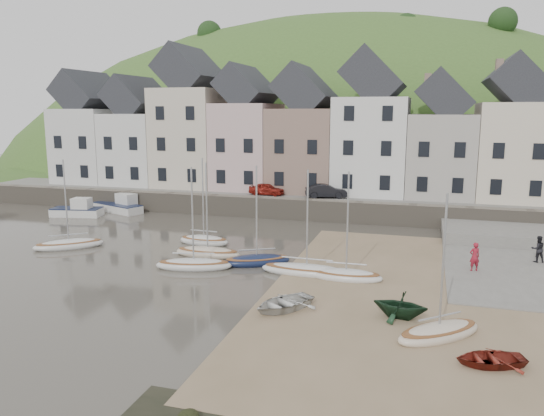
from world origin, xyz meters
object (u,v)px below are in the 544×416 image
(person_red, at_px, (475,257))
(rowboat_red, at_px, (490,358))
(sailboat_0, at_px, (69,244))
(rowboat_white, at_px, (283,303))
(car_left, at_px, (267,189))
(car_right, at_px, (326,191))
(person_dark, at_px, (538,249))
(rowboat_green, at_px, (400,304))

(person_red, bearing_deg, rowboat_red, 65.39)
(sailboat_0, distance_m, person_red, 26.42)
(sailboat_0, height_order, rowboat_white, sailboat_0)
(car_left, bearing_deg, rowboat_red, -144.18)
(person_red, xyz_separation_m, car_right, (-11.52, 14.54, 1.25))
(rowboat_red, height_order, car_left, car_left)
(rowboat_red, distance_m, person_dark, 15.73)
(sailboat_0, height_order, person_red, sailboat_0)
(rowboat_red, bearing_deg, rowboat_green, -155.05)
(rowboat_red, bearing_deg, rowboat_white, -127.78)
(car_left, bearing_deg, rowboat_white, -157.52)
(car_left, bearing_deg, person_red, -126.72)
(rowboat_green, xyz_separation_m, person_red, (3.76, 8.40, 0.27))
(rowboat_red, bearing_deg, car_left, -165.55)
(sailboat_0, xyz_separation_m, rowboat_white, (17.23, -6.98, 0.13))
(rowboat_white, xyz_separation_m, rowboat_red, (8.78, -3.20, -0.06))
(person_dark, bearing_deg, person_red, 24.60)
(car_left, bearing_deg, sailboat_0, 154.42)
(rowboat_red, xyz_separation_m, car_right, (-11.19, 26.66, 1.89))
(rowboat_green, xyz_separation_m, car_right, (-7.76, 22.94, 1.52))
(rowboat_green, height_order, car_right, car_right)
(rowboat_red, bearing_deg, car_right, -174.99)
(rowboat_green, distance_m, car_left, 26.59)
(sailboat_0, bearing_deg, car_right, 48.04)
(sailboat_0, height_order, car_left, sailboat_0)
(rowboat_white, relative_size, car_left, 0.97)
(person_dark, height_order, car_right, car_right)
(person_red, bearing_deg, rowboat_green, 42.85)
(rowboat_green, bearing_deg, car_left, -140.87)
(rowboat_white, bearing_deg, person_dark, 78.16)
(rowboat_red, distance_m, car_right, 28.97)
(rowboat_white, height_order, person_red, person_red)
(rowboat_white, bearing_deg, rowboat_green, 41.12)
(rowboat_green, bearing_deg, person_dark, 155.07)
(car_right, bearing_deg, rowboat_white, 169.06)
(rowboat_green, bearing_deg, rowboat_white, -75.58)
(rowboat_red, xyz_separation_m, person_dark, (4.23, 15.14, 0.62))
(person_dark, bearing_deg, rowboat_white, 29.36)
(person_red, bearing_deg, person_dark, -165.23)
(rowboat_green, relative_size, person_dark, 1.47)
(rowboat_green, height_order, car_left, car_left)
(person_dark, bearing_deg, rowboat_red, 61.20)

